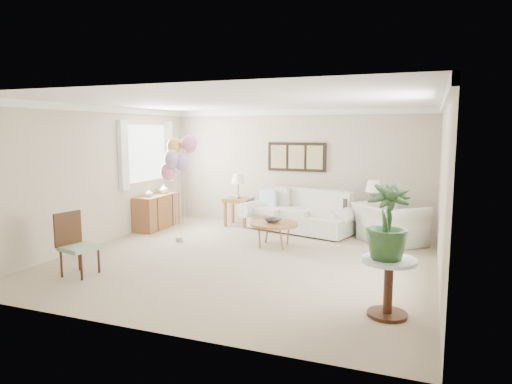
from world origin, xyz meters
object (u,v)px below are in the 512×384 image
(sofa, at_px, (302,215))
(accent_chair, at_px, (76,242))
(armchair, at_px, (389,224))
(balloon_cluster, at_px, (177,157))
(coffee_table, at_px, (274,225))

(sofa, height_order, accent_chair, accent_chair)
(accent_chair, bearing_deg, armchair, 40.82)
(balloon_cluster, bearing_deg, coffee_table, 10.40)
(sofa, bearing_deg, coffee_table, -95.37)
(coffee_table, relative_size, accent_chair, 0.95)
(armchair, bearing_deg, sofa, 35.25)
(armchair, bearing_deg, coffee_table, 75.70)
(sofa, distance_m, accent_chair, 4.71)
(accent_chair, xyz_separation_m, balloon_cluster, (0.40, 2.30, 1.15))
(armchair, xyz_separation_m, accent_chair, (-4.19, -3.62, 0.11))
(sofa, xyz_separation_m, balloon_cluster, (-1.96, -1.78, 1.29))
(armchair, distance_m, balloon_cluster, 4.22)
(armchair, bearing_deg, balloon_cluster, 68.30)
(armchair, relative_size, balloon_cluster, 0.57)
(sofa, distance_m, armchair, 1.89)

